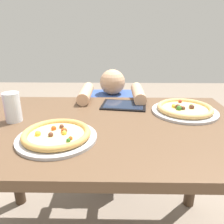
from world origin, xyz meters
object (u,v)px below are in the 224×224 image
at_px(pizza_far, 185,109).
at_px(tablet, 124,105).
at_px(diner_seated, 112,133).
at_px(pizza_near, 57,135).
at_px(water_cup_clear, 12,107).

relative_size(pizza_far, tablet, 1.25).
distance_m(pizza_far, diner_seated, 0.68).
bearing_deg(pizza_near, diner_seated, 74.86).
height_order(water_cup_clear, diner_seated, diner_seated).
relative_size(water_cup_clear, tablet, 0.52).
distance_m(water_cup_clear, diner_seated, 0.83).
height_order(pizza_far, tablet, pizza_far).
height_order(pizza_near, pizza_far, pizza_far).
distance_m(pizza_near, diner_seated, 0.85).
height_order(pizza_far, diner_seated, diner_seated).
height_order(pizza_near, diner_seated, diner_seated).
xyz_separation_m(pizza_near, diner_seated, (0.20, 0.75, -0.35)).
bearing_deg(pizza_far, pizza_near, -152.25).
distance_m(pizza_far, water_cup_clear, 0.83).
distance_m(tablet, diner_seated, 0.49).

